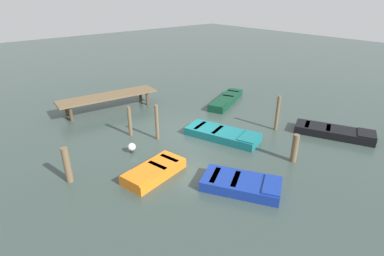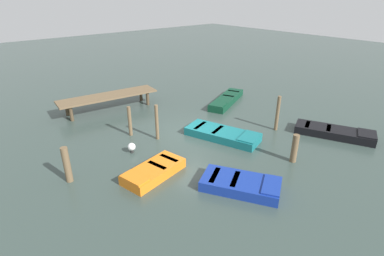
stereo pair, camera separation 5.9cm
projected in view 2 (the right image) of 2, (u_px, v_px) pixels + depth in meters
ground_plane at (192, 134)px, 15.74m from camera, size 80.00×80.00×0.00m
dock_segment at (108, 97)px, 18.58m from camera, size 6.11×2.14×0.95m
rowboat_teal at (223, 134)px, 15.24m from camera, size 2.51×3.95×0.46m
rowboat_dark_green at (226, 100)px, 19.97m from camera, size 4.18×2.61×0.46m
rowboat_orange at (153, 171)px, 12.13m from camera, size 2.81×1.71×0.46m
rowboat_black at (335, 132)px, 15.45m from camera, size 2.63×3.93×0.46m
rowboat_blue at (241, 184)px, 11.33m from camera, size 2.67×3.20×0.46m
mooring_piling_far_right at (130, 121)px, 15.32m from camera, size 0.18×0.18×1.56m
mooring_piling_mid_right at (67, 165)px, 11.58m from camera, size 0.27×0.27×1.48m
mooring_piling_near_left at (295, 148)px, 12.98m from camera, size 0.27×0.27×1.28m
mooring_piling_center at (278, 113)px, 15.83m from camera, size 0.18×0.18×1.89m
mooring_piling_far_left at (157, 122)px, 14.86m from camera, size 0.17×0.17×1.81m
marker_buoy at (132, 147)px, 13.84m from camera, size 0.36×0.36×0.48m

